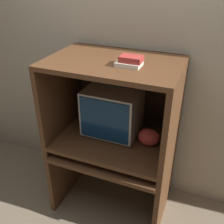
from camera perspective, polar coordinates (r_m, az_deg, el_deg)
The scene contains 9 objects.
wall_back at distance 2.34m, azimuth 4.05°, elevation 10.79°, with size 6.00×0.06×2.60m.
desk_base at distance 2.44m, azimuth -0.07°, elevation -12.68°, with size 1.00×0.70×0.65m.
desk_monitor_shelf at distance 2.27m, azimuth 0.33°, elevation -6.23°, with size 1.00×0.68×0.10m.
hutch_upper at distance 2.06m, azimuth 0.75°, elevation 5.21°, with size 1.00×0.68×0.69m.
crt_monitor at distance 2.23m, azimuth 0.16°, elevation 0.34°, with size 0.45×0.39×0.41m.
keyboard at distance 2.23m, azimuth -2.65°, elevation -8.92°, with size 0.39×0.17×0.03m.
mouse at distance 2.16m, azimuth 3.99°, elevation -10.33°, with size 0.07×0.05×0.03m.
snack_bag at distance 2.17m, azimuth 8.01°, elevation -5.46°, with size 0.18×0.13×0.15m.
book_stack at distance 1.82m, azimuth 3.96°, elevation 10.94°, with size 0.18×0.13×0.07m.
Camera 1 is at (0.68, -1.38, 2.05)m, focal length 42.00 mm.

